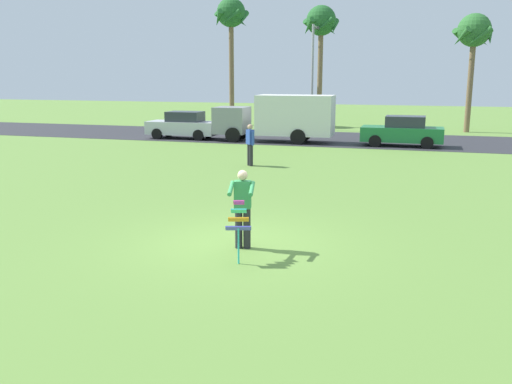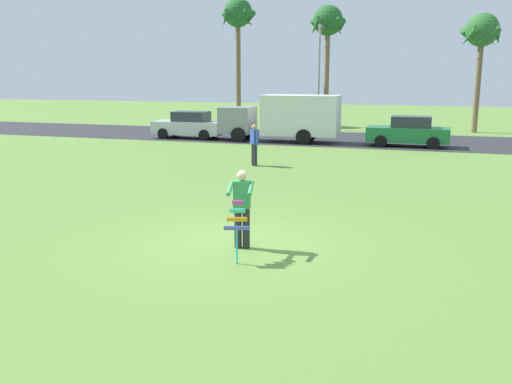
{
  "view_description": "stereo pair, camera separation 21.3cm",
  "coord_description": "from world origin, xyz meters",
  "px_view_note": "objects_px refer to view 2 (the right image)",
  "views": [
    {
      "loc": [
        3.85,
        -11.23,
        3.72
      ],
      "look_at": [
        0.25,
        0.76,
        1.05
      ],
      "focal_mm": 38.67,
      "sensor_mm": 36.0,
      "label": 1
    },
    {
      "loc": [
        4.05,
        -11.17,
        3.72
      ],
      "look_at": [
        0.25,
        0.76,
        1.05
      ],
      "focal_mm": 38.67,
      "sensor_mm": 36.0,
      "label": 2
    }
  ],
  "objects_px": {
    "parked_car_silver": "(189,125)",
    "person_walker_near": "(254,143)",
    "kite_held": "(237,222)",
    "parked_truck_grey_van": "(286,117)",
    "palm_tree_left_near": "(238,19)",
    "palm_tree_right_near": "(328,26)",
    "parked_car_green": "(409,132)",
    "palm_tree_centre_far": "(482,35)",
    "person_kite_flyer": "(242,206)",
    "streetlight_pole": "(319,70)"
  },
  "relations": [
    {
      "from": "palm_tree_left_near",
      "to": "palm_tree_right_near",
      "type": "height_order",
      "value": "palm_tree_left_near"
    },
    {
      "from": "parked_truck_grey_van",
      "to": "palm_tree_centre_far",
      "type": "bearing_deg",
      "value": 40.33
    },
    {
      "from": "parked_truck_grey_van",
      "to": "parked_car_silver",
      "type": "bearing_deg",
      "value": 179.99
    },
    {
      "from": "parked_car_silver",
      "to": "streetlight_pole",
      "type": "bearing_deg",
      "value": 50.15
    },
    {
      "from": "parked_car_green",
      "to": "streetlight_pole",
      "type": "bearing_deg",
      "value": 130.18
    },
    {
      "from": "parked_truck_grey_van",
      "to": "person_walker_near",
      "type": "relative_size",
      "value": 3.9
    },
    {
      "from": "parked_car_silver",
      "to": "parked_truck_grey_van",
      "type": "distance_m",
      "value": 5.96
    },
    {
      "from": "kite_held",
      "to": "parked_truck_grey_van",
      "type": "height_order",
      "value": "parked_truck_grey_van"
    },
    {
      "from": "parked_car_silver",
      "to": "person_walker_near",
      "type": "relative_size",
      "value": 2.44
    },
    {
      "from": "parked_car_green",
      "to": "person_walker_near",
      "type": "bearing_deg",
      "value": -124.79
    },
    {
      "from": "parked_car_green",
      "to": "parked_truck_grey_van",
      "type": "bearing_deg",
      "value": -180.0
    },
    {
      "from": "kite_held",
      "to": "streetlight_pole",
      "type": "xyz_separation_m",
      "value": [
        -3.84,
        27.43,
        3.17
      ]
    },
    {
      "from": "parked_truck_grey_van",
      "to": "streetlight_pole",
      "type": "xyz_separation_m",
      "value": [
        0.32,
        7.49,
        2.59
      ]
    },
    {
      "from": "kite_held",
      "to": "palm_tree_right_near",
      "type": "xyz_separation_m",
      "value": [
        -3.8,
        29.92,
        6.26
      ]
    },
    {
      "from": "parked_car_silver",
      "to": "parked_truck_grey_van",
      "type": "xyz_separation_m",
      "value": [
        5.93,
        -0.0,
        0.64
      ]
    },
    {
      "from": "person_kite_flyer",
      "to": "palm_tree_left_near",
      "type": "bearing_deg",
      "value": 109.57
    },
    {
      "from": "palm_tree_left_near",
      "to": "streetlight_pole",
      "type": "xyz_separation_m",
      "value": [
        6.58,
        -2.21,
        -3.75
      ]
    },
    {
      "from": "parked_truck_grey_van",
      "to": "palm_tree_centre_far",
      "type": "distance_m",
      "value": 14.51
    },
    {
      "from": "parked_car_green",
      "to": "palm_tree_left_near",
      "type": "height_order",
      "value": "palm_tree_left_near"
    },
    {
      "from": "parked_truck_grey_van",
      "to": "palm_tree_left_near",
      "type": "xyz_separation_m",
      "value": [
        -6.26,
        9.69,
        6.33
      ]
    },
    {
      "from": "parked_car_silver",
      "to": "parked_truck_grey_van",
      "type": "relative_size",
      "value": 0.62
    },
    {
      "from": "person_kite_flyer",
      "to": "palm_tree_left_near",
      "type": "xyz_separation_m",
      "value": [
        -10.24,
        28.8,
        6.79
      ]
    },
    {
      "from": "parked_truck_grey_van",
      "to": "kite_held",
      "type": "bearing_deg",
      "value": -78.21
    },
    {
      "from": "palm_tree_left_near",
      "to": "streetlight_pole",
      "type": "distance_m",
      "value": 7.88
    },
    {
      "from": "parked_car_silver",
      "to": "palm_tree_right_near",
      "type": "distance_m",
      "value": 13.38
    },
    {
      "from": "parked_car_silver",
      "to": "kite_held",
      "type": "bearing_deg",
      "value": -63.16
    },
    {
      "from": "palm_tree_left_near",
      "to": "person_walker_near",
      "type": "distance_m",
      "value": 20.57
    },
    {
      "from": "palm_tree_centre_far",
      "to": "parked_car_green",
      "type": "bearing_deg",
      "value": -113.23
    },
    {
      "from": "kite_held",
      "to": "person_kite_flyer",
      "type": "bearing_deg",
      "value": 102.5
    },
    {
      "from": "palm_tree_right_near",
      "to": "streetlight_pole",
      "type": "distance_m",
      "value": 3.97
    },
    {
      "from": "parked_truck_grey_van",
      "to": "streetlight_pole",
      "type": "height_order",
      "value": "streetlight_pole"
    },
    {
      "from": "parked_car_silver",
      "to": "streetlight_pole",
      "type": "relative_size",
      "value": 0.6
    },
    {
      "from": "palm_tree_left_near",
      "to": "palm_tree_centre_far",
      "type": "distance_m",
      "value": 16.79
    },
    {
      "from": "person_kite_flyer",
      "to": "palm_tree_centre_far",
      "type": "xyz_separation_m",
      "value": [
        6.47,
        27.97,
        5.25
      ]
    },
    {
      "from": "parked_car_silver",
      "to": "parked_car_green",
      "type": "distance_m",
      "value": 12.57
    },
    {
      "from": "parked_car_green",
      "to": "parked_car_silver",
      "type": "bearing_deg",
      "value": 180.0
    },
    {
      "from": "person_kite_flyer",
      "to": "palm_tree_left_near",
      "type": "relative_size",
      "value": 0.19
    },
    {
      "from": "palm_tree_centre_far",
      "to": "parked_truck_grey_van",
      "type": "bearing_deg",
      "value": -139.67
    },
    {
      "from": "streetlight_pole",
      "to": "person_walker_near",
      "type": "height_order",
      "value": "streetlight_pole"
    },
    {
      "from": "palm_tree_centre_far",
      "to": "person_walker_near",
      "type": "bearing_deg",
      "value": -119.18
    },
    {
      "from": "parked_car_silver",
      "to": "palm_tree_left_near",
      "type": "distance_m",
      "value": 11.94
    },
    {
      "from": "parked_truck_grey_van",
      "to": "palm_tree_left_near",
      "type": "bearing_deg",
      "value": 122.85
    },
    {
      "from": "parked_car_green",
      "to": "person_walker_near",
      "type": "xyz_separation_m",
      "value": [
        -5.83,
        -8.39,
        0.16
      ]
    },
    {
      "from": "kite_held",
      "to": "parked_truck_grey_van",
      "type": "relative_size",
      "value": 0.18
    },
    {
      "from": "kite_held",
      "to": "parked_car_silver",
      "type": "distance_m",
      "value": 22.35
    },
    {
      "from": "parked_truck_grey_van",
      "to": "streetlight_pole",
      "type": "relative_size",
      "value": 0.96
    },
    {
      "from": "parked_truck_grey_van",
      "to": "streetlight_pole",
      "type": "distance_m",
      "value": 7.93
    },
    {
      "from": "person_kite_flyer",
      "to": "streetlight_pole",
      "type": "xyz_separation_m",
      "value": [
        -3.66,
        26.59,
        3.05
      ]
    },
    {
      "from": "kite_held",
      "to": "palm_tree_centre_far",
      "type": "xyz_separation_m",
      "value": [
        6.28,
        28.81,
        5.38
      ]
    },
    {
      "from": "kite_held",
      "to": "palm_tree_centre_far",
      "type": "relative_size",
      "value": 0.16
    }
  ]
}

